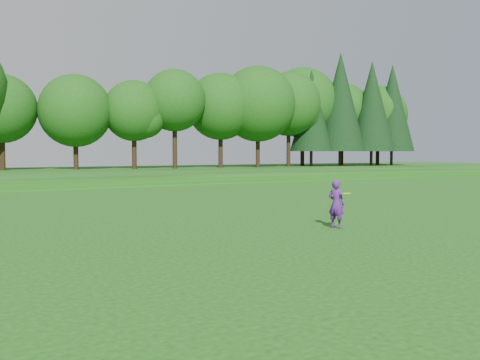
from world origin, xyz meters
TOP-DOWN VIEW (x-y plane):
  - ground at (0.00, 0.00)m, footprint 140.00×140.00m
  - berm at (0.00, 34.00)m, footprint 130.00×30.00m
  - walking_path at (0.00, 20.00)m, footprint 130.00×1.60m
  - treeline at (0.00, 38.00)m, footprint 104.00×7.00m
  - woman at (1.25, -1.59)m, footprint 0.50×0.78m

SIDE VIEW (x-z plane):
  - ground at x=0.00m, z-range 0.00..0.00m
  - walking_path at x=0.00m, z-range 0.00..0.04m
  - berm at x=0.00m, z-range 0.00..0.60m
  - woman at x=1.25m, z-range 0.00..1.46m
  - treeline at x=0.00m, z-range 0.60..15.60m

